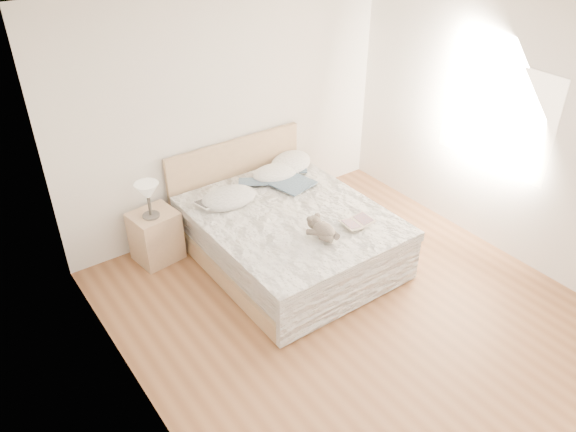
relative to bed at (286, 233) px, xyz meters
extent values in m
cube|color=brown|center=(0.00, -1.19, -0.31)|extent=(4.00, 4.50, 0.00)
cube|color=silver|center=(0.00, -1.19, 2.39)|extent=(4.00, 4.50, 0.00)
cube|color=silver|center=(0.00, 1.06, 1.04)|extent=(4.00, 0.02, 2.70)
cube|color=silver|center=(-2.00, -1.19, 1.04)|extent=(0.02, 4.50, 2.70)
cube|color=silver|center=(2.00, -1.19, 1.04)|extent=(0.02, 4.50, 2.70)
cube|color=white|center=(1.99, -0.89, 1.14)|extent=(0.02, 1.30, 1.10)
cube|color=tan|center=(0.00, -0.04, -0.21)|extent=(1.68, 2.08, 0.20)
cube|color=white|center=(0.00, -0.04, 0.04)|extent=(1.60, 2.00, 0.30)
cube|color=white|center=(0.00, -0.09, 0.23)|extent=(1.72, 2.05, 0.10)
cube|color=tan|center=(0.00, 1.00, 0.19)|extent=(1.70, 0.06, 1.00)
cube|color=tan|center=(-1.13, 0.79, -0.03)|extent=(0.50, 0.46, 0.56)
cylinder|color=#4A4440|center=(-1.16, 0.75, 0.26)|extent=(0.17, 0.17, 0.02)
cylinder|color=#3D3934|center=(-1.16, 0.75, 0.40)|extent=(0.03, 0.03, 0.24)
cone|color=beige|center=(-1.16, 0.75, 0.55)|extent=(0.27, 0.27, 0.17)
ellipsoid|color=silver|center=(-0.39, 0.48, 0.33)|extent=(0.62, 0.45, 0.18)
ellipsoid|color=white|center=(0.32, 0.65, 0.33)|extent=(0.58, 0.44, 0.16)
ellipsoid|color=white|center=(0.61, 0.75, 0.33)|extent=(0.75, 0.68, 0.18)
cube|color=white|center=(-0.58, 0.52, 0.32)|extent=(0.38, 0.30, 0.03)
cube|color=beige|center=(0.40, -0.65, 0.32)|extent=(0.34, 0.24, 0.02)
camera|label=1|loc=(-2.84, -3.99, 3.34)|focal=35.00mm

